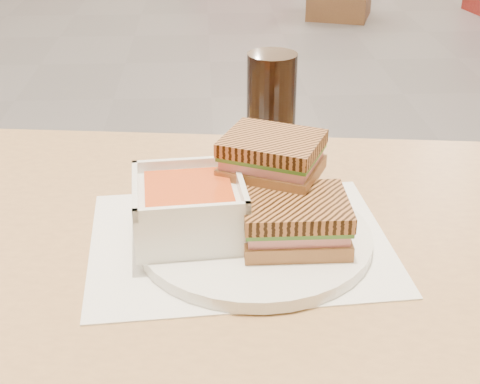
{
  "coord_description": "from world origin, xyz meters",
  "views": [
    {
      "loc": [
        -0.03,
        -2.72,
        1.2
      ],
      "look_at": [
        0.01,
        -2.0,
        0.82
      ],
      "focal_mm": 51.19,
      "sensor_mm": 36.0,
      "label": 1
    }
  ],
  "objects_px": {
    "plate": "(255,238)",
    "cola_glass": "(271,105)",
    "main_table": "(346,326)",
    "panini_lower": "(295,220)",
    "soup_bowl": "(189,210)"
  },
  "relations": [
    {
      "from": "main_table",
      "to": "soup_bowl",
      "type": "xyz_separation_m",
      "value": [
        -0.2,
        0.03,
        0.16
      ]
    },
    {
      "from": "main_table",
      "to": "soup_bowl",
      "type": "bearing_deg",
      "value": 172.17
    },
    {
      "from": "soup_bowl",
      "to": "cola_glass",
      "type": "bearing_deg",
      "value": 64.96
    },
    {
      "from": "plate",
      "to": "panini_lower",
      "type": "bearing_deg",
      "value": -25.01
    },
    {
      "from": "plate",
      "to": "cola_glass",
      "type": "height_order",
      "value": "cola_glass"
    },
    {
      "from": "plate",
      "to": "soup_bowl",
      "type": "distance_m",
      "value": 0.09
    },
    {
      "from": "plate",
      "to": "main_table",
      "type": "bearing_deg",
      "value": -10.19
    },
    {
      "from": "plate",
      "to": "panini_lower",
      "type": "relative_size",
      "value": 2.31
    },
    {
      "from": "main_table",
      "to": "panini_lower",
      "type": "distance_m",
      "value": 0.17
    },
    {
      "from": "main_table",
      "to": "plate",
      "type": "distance_m",
      "value": 0.17
    },
    {
      "from": "panini_lower",
      "to": "cola_glass",
      "type": "xyz_separation_m",
      "value": [
        -0.0,
        0.29,
        0.04
      ]
    },
    {
      "from": "plate",
      "to": "panini_lower",
      "type": "height_order",
      "value": "panini_lower"
    },
    {
      "from": "panini_lower",
      "to": "cola_glass",
      "type": "relative_size",
      "value": 0.77
    },
    {
      "from": "main_table",
      "to": "cola_glass",
      "type": "relative_size",
      "value": 7.91
    },
    {
      "from": "panini_lower",
      "to": "main_table",
      "type": "bearing_deg",
      "value": -0.09
    }
  ]
}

